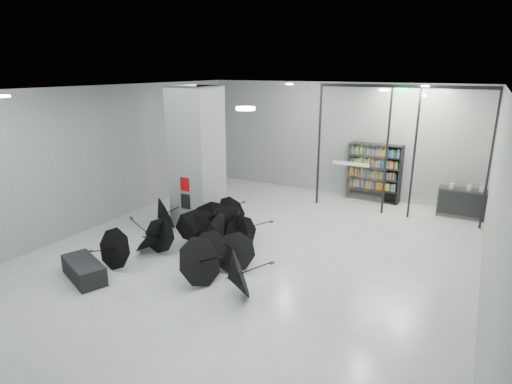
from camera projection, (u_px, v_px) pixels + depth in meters
The scene contains 10 objects.
room at pixel (235, 147), 8.97m from camera, with size 14.00×14.02×4.01m.
column at pixel (197, 157), 12.04m from camera, with size 1.20×1.20×4.00m, color slate.
fire_cabinet at pixel (185, 184), 11.70m from camera, with size 0.28×0.04×0.38m, color #A50A07.
info_panel at pixel (186, 201), 11.84m from camera, with size 0.30×0.03×0.42m, color black.
exit_sign at pixel (402, 91), 12.06m from camera, with size 0.30×0.06×0.15m, color #0CE533.
glass_partition at pixel (397, 146), 12.69m from camera, with size 5.06×0.08×4.00m.
bench at pixel (84, 270), 9.19m from camera, with size 1.32×0.56×0.42m, color black.
bookshelf at pixel (374, 172), 14.49m from camera, with size 1.82×0.36×2.00m, color black, non-canonical shape.
shop_counter at pixel (463, 203), 13.01m from camera, with size 1.46×0.58×0.88m, color black.
umbrella_cluster at pixel (205, 240), 10.52m from camera, with size 5.08×4.33×1.31m.
Camera 1 is at (4.64, -7.58, 4.45)m, focal length 29.48 mm.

